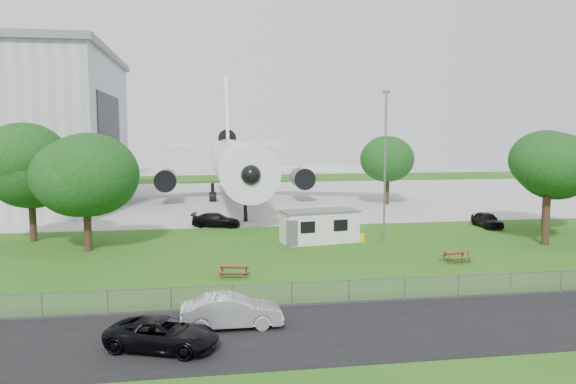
{
  "coord_description": "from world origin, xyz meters",
  "views": [
    {
      "loc": [
        -6.58,
        -36.83,
        8.86
      ],
      "look_at": [
        0.62,
        8.0,
        4.0
      ],
      "focal_mm": 35.0,
      "sensor_mm": 36.0,
      "label": 1
    }
  ],
  "objects": [
    {
      "name": "airliner",
      "position": [
        -2.0,
        35.86,
        5.27
      ],
      "size": [
        46.36,
        47.73,
        17.69
      ],
      "color": "white",
      "rests_on": "ground"
    },
    {
      "name": "tree_west_small",
      "position": [
        -14.81,
        6.35,
        5.33
      ],
      "size": [
        7.74,
        7.74,
        9.21
      ],
      "color": "#382619",
      "rests_on": "ground"
    },
    {
      "name": "concrete_apron",
      "position": [
        0.0,
        38.0,
        0.01
      ],
      "size": [
        120.0,
        46.0,
        0.03
      ],
      "primitive_type": "cube",
      "color": "#B7B7B2",
      "rests_on": "ground"
    },
    {
      "name": "tree_east_front",
      "position": [
        20.41,
        3.03,
        6.68
      ],
      "size": [
        6.3,
        6.3,
        9.86
      ],
      "color": "#382619",
      "rests_on": "ground"
    },
    {
      "name": "lamp_mast",
      "position": [
        8.2,
        6.2,
        6.0
      ],
      "size": [
        0.16,
        0.16,
        12.0
      ],
      "primitive_type": "cylinder",
      "color": "slate",
      "rests_on": "ground"
    },
    {
      "name": "tree_far_apron",
      "position": [
        16.25,
        28.72,
        5.6
      ],
      "size": [
        6.71,
        6.71,
        8.97
      ],
      "color": "#382619",
      "rests_on": "ground"
    },
    {
      "name": "tree_west_big",
      "position": [
        -19.92,
        10.92,
        6.2
      ],
      "size": [
        7.41,
        7.41,
        9.92
      ],
      "color": "#382619",
      "rests_on": "ground"
    },
    {
      "name": "picnic_west",
      "position": [
        -4.55,
        -2.99,
        0.0
      ],
      "size": [
        2.09,
        1.86,
        0.76
      ],
      "primitive_type": null,
      "rotation": [
        0.0,
        0.0,
        -0.22
      ],
      "color": "brown",
      "rests_on": "ground"
    },
    {
      "name": "fence",
      "position": [
        0.0,
        -9.5,
        0.0
      ],
      "size": [
        58.0,
        0.04,
        1.3
      ],
      "primitive_type": "cube",
      "color": "gray",
      "rests_on": "ground"
    },
    {
      "name": "asphalt_strip",
      "position": [
        0.0,
        -13.0,
        0.01
      ],
      "size": [
        120.0,
        8.0,
        0.02
      ],
      "primitive_type": "cube",
      "color": "black",
      "rests_on": "ground"
    },
    {
      "name": "picnic_east",
      "position": [
        10.81,
        -1.44,
        0.0
      ],
      "size": [
        2.04,
        1.8,
        0.76
      ],
      "primitive_type": null,
      "rotation": [
        0.0,
        0.0,
        0.18
      ],
      "color": "brown",
      "rests_on": "ground"
    },
    {
      "name": "tree_east_back",
      "position": [
        24.44,
        9.18,
        5.85
      ],
      "size": [
        6.98,
        6.98,
        9.35
      ],
      "color": "#382619",
      "rests_on": "ground"
    },
    {
      "name": "site_cabin",
      "position": [
        3.03,
        6.9,
        1.31
      ],
      "size": [
        6.94,
        3.76,
        2.62
      ],
      "color": "silver",
      "rests_on": "ground"
    },
    {
      "name": "ground",
      "position": [
        0.0,
        0.0,
        0.0
      ],
      "size": [
        160.0,
        160.0,
        0.0
      ],
      "primitive_type": "plane",
      "color": "#366E1B"
    },
    {
      "name": "car_apron_van",
      "position": [
        -5.0,
        15.5,
        0.66
      ],
      "size": [
        4.82,
        2.84,
        1.31
      ],
      "primitive_type": "imported",
      "rotation": [
        0.0,
        0.0,
        1.33
      ],
      "color": "black",
      "rests_on": "ground"
    },
    {
      "name": "car_centre_sedan",
      "position": [
        -5.19,
        -12.01,
        0.76
      ],
      "size": [
        4.61,
        1.62,
        1.52
      ],
      "primitive_type": "imported",
      "rotation": [
        0.0,
        0.0,
        1.57
      ],
      "color": "silver",
      "rests_on": "ground"
    },
    {
      "name": "car_ne_hatch",
      "position": [
        20.02,
        11.38,
        0.7
      ],
      "size": [
        1.79,
        4.15,
        1.4
      ],
      "primitive_type": "imported",
      "rotation": [
        0.0,
        0.0,
        -0.03
      ],
      "color": "black",
      "rests_on": "ground"
    },
    {
      "name": "car_west_estate",
      "position": [
        -8.12,
        -14.19,
        0.64
      ],
      "size": [
        5.06,
        3.63,
        1.28
      ],
      "primitive_type": "imported",
      "rotation": [
        0.0,
        0.0,
        1.2
      ],
      "color": "black",
      "rests_on": "ground"
    }
  ]
}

